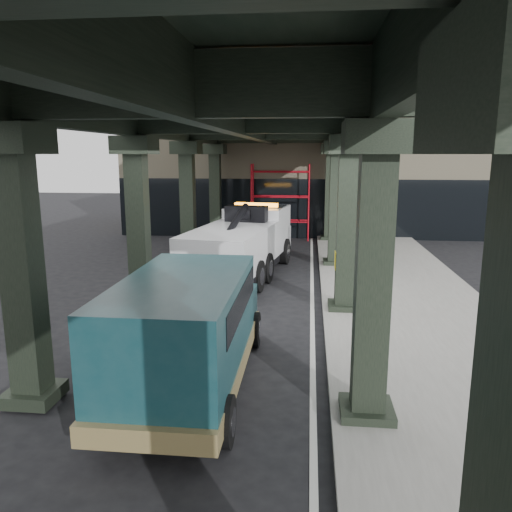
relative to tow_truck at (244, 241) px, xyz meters
The scene contains 8 objects.
ground 6.52m from the tow_truck, 82.22° to the right, with size 90.00×90.00×0.00m, color black.
sidewalk 7.00m from the tow_truck, 38.86° to the right, with size 5.00×40.00×0.15m, color gray.
lane_stripe 5.19m from the tow_truck, 59.32° to the right, with size 0.12×38.00×0.01m, color silver.
viaduct 6.00m from the tow_truck, 83.88° to the right, with size 7.40×32.00×6.40m.
building 14.23m from the tow_truck, 78.18° to the left, with size 22.00×10.00×8.00m, color #C6B793.
scaffolding 8.40m from the tow_truck, 84.08° to the left, with size 3.08×0.88×4.00m.
tow_truck is the anchor object (origin of this frame).
towed_van 9.49m from the tow_truck, 88.97° to the right, with size 2.31×5.71×2.31m.
Camera 1 is at (1.56, -11.97, 4.50)m, focal length 35.00 mm.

